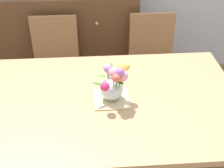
# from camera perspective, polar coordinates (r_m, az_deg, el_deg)

# --- Properties ---
(dining_table) EXTENTS (1.70, 1.14, 0.73)m
(dining_table) POSITION_cam_1_polar(r_m,az_deg,el_deg) (2.09, -0.07, -4.31)
(dining_table) COLOR tan
(dining_table) RESTS_ON ground_plane
(chair_left) EXTENTS (0.42, 0.42, 0.90)m
(chair_left) POSITION_cam_1_polar(r_m,az_deg,el_deg) (2.94, -10.18, 4.40)
(chair_left) COLOR #9E7047
(chair_left) RESTS_ON ground_plane
(chair_right) EXTENTS (0.42, 0.42, 0.90)m
(chair_right) POSITION_cam_1_polar(r_m,az_deg,el_deg) (2.97, 7.36, 5.07)
(chair_right) COLOR #9E7047
(chair_right) RESTS_ON ground_plane
(dresser) EXTENTS (1.40, 0.47, 1.00)m
(dresser) POSITION_cam_1_polar(r_m,az_deg,el_deg) (3.31, -8.03, 7.83)
(dresser) COLOR brown
(dresser) RESTS_ON ground_plane
(placemat) EXTENTS (0.23, 0.23, 0.01)m
(placemat) POSITION_cam_1_polar(r_m,az_deg,el_deg) (2.04, -0.00, -2.69)
(placemat) COLOR #CCB789
(placemat) RESTS_ON dining_table
(flower_vase) EXTENTS (0.24, 0.26, 0.26)m
(flower_vase) POSITION_cam_1_polar(r_m,az_deg,el_deg) (1.96, 0.24, 0.08)
(flower_vase) COLOR silver
(flower_vase) RESTS_ON placemat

